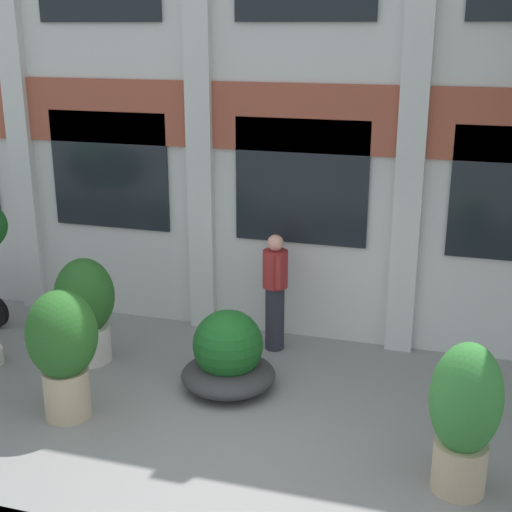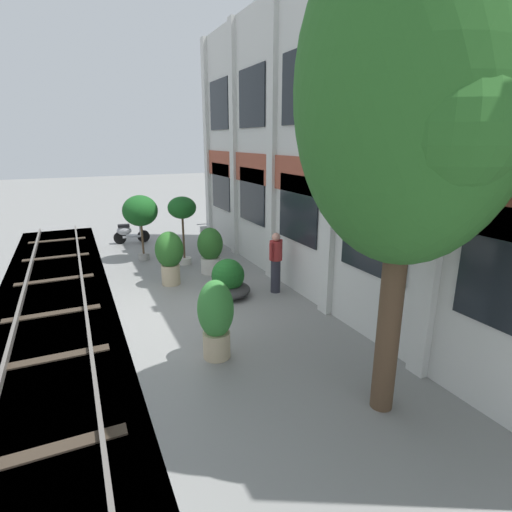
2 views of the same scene
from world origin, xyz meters
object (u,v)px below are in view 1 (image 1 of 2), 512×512
(potted_plant_ribbed_drum, at_px, (63,346))
(potted_plant_stone_basin, at_px, (465,413))
(potted_plant_wide_bowl, at_px, (228,358))
(resident_by_doorway, at_px, (275,289))
(potted_plant_glazed_jar, at_px, (85,307))

(potted_plant_ribbed_drum, relative_size, potted_plant_stone_basin, 0.99)
(potted_plant_wide_bowl, height_order, resident_by_doorway, resident_by_doorway)
(potted_plant_glazed_jar, height_order, potted_plant_wide_bowl, potted_plant_glazed_jar)
(potted_plant_wide_bowl, distance_m, potted_plant_stone_basin, 3.07)
(potted_plant_glazed_jar, height_order, potted_plant_stone_basin, potted_plant_stone_basin)
(potted_plant_glazed_jar, xyz_separation_m, potted_plant_stone_basin, (4.79, -1.50, 0.07))
(potted_plant_stone_basin, height_order, resident_by_doorway, resident_by_doorway)
(potted_plant_wide_bowl, xyz_separation_m, resident_by_doorway, (0.25, 1.26, 0.47))
(potted_plant_wide_bowl, distance_m, potted_plant_ribbed_drum, 1.98)
(resident_by_doorway, bearing_deg, potted_plant_glazed_jar, -1.95)
(potted_plant_ribbed_drum, relative_size, resident_by_doorway, 0.93)
(potted_plant_stone_basin, relative_size, resident_by_doorway, 0.94)
(potted_plant_glazed_jar, bearing_deg, potted_plant_stone_basin, -17.36)
(potted_plant_glazed_jar, xyz_separation_m, resident_by_doorway, (2.28, 1.05, 0.11))
(potted_plant_glazed_jar, height_order, potted_plant_ribbed_drum, potted_plant_ribbed_drum)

